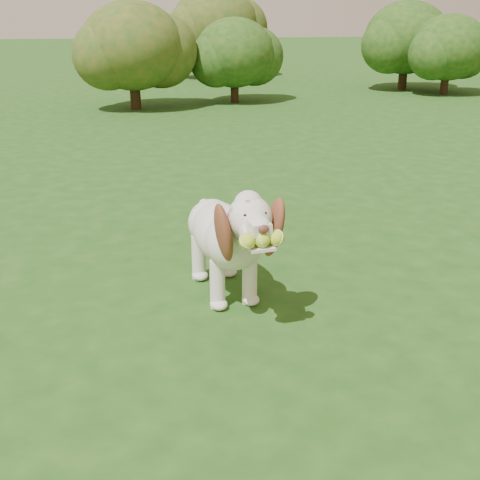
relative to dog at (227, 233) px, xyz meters
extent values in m
plane|color=#1A4513|center=(0.01, -0.24, -0.41)|extent=(80.00, 80.00, 0.00)
ellipsoid|color=silver|center=(-0.02, 0.11, -0.04)|extent=(0.43, 0.70, 0.35)
ellipsoid|color=silver|center=(0.02, -0.14, 0.00)|extent=(0.39, 0.39, 0.34)
ellipsoid|color=silver|center=(-0.05, 0.33, -0.05)|extent=(0.35, 0.35, 0.31)
cylinder|color=silver|center=(0.04, -0.27, 0.09)|extent=(0.22, 0.29, 0.27)
sphere|color=silver|center=(0.06, -0.40, 0.22)|extent=(0.27, 0.27, 0.24)
sphere|color=silver|center=(0.06, -0.38, 0.29)|extent=(0.18, 0.18, 0.16)
cube|color=silver|center=(0.08, -0.53, 0.22)|extent=(0.12, 0.15, 0.06)
ellipsoid|color=#592D28|center=(0.09, -0.60, 0.23)|extent=(0.06, 0.04, 0.04)
cube|color=silver|center=(0.08, -0.54, 0.12)|extent=(0.15, 0.17, 0.02)
ellipsoid|color=brown|center=(-0.08, -0.41, 0.15)|extent=(0.16, 0.24, 0.37)
ellipsoid|color=brown|center=(0.20, -0.37, 0.15)|extent=(0.16, 0.23, 0.37)
cylinder|color=silver|center=(-0.07, 0.47, -0.01)|extent=(0.08, 0.17, 0.13)
cylinder|color=silver|center=(-0.08, -0.14, -0.27)|extent=(0.10, 0.10, 0.30)
cylinder|color=silver|center=(0.12, -0.11, -0.27)|extent=(0.10, 0.10, 0.30)
cylinder|color=silver|center=(-0.15, 0.30, -0.27)|extent=(0.10, 0.10, 0.30)
cylinder|color=silver|center=(0.05, 0.33, -0.27)|extent=(0.10, 0.10, 0.30)
sphere|color=yellow|center=(0.01, -0.59, 0.17)|extent=(0.09, 0.09, 0.08)
sphere|color=yellow|center=(0.09, -0.58, 0.17)|extent=(0.09, 0.09, 0.08)
sphere|color=yellow|center=(0.17, -0.57, 0.17)|extent=(0.09, 0.09, 0.08)
cylinder|color=#382314|center=(5.43, 9.79, -0.11)|extent=(0.19, 0.19, 0.61)
ellipsoid|color=#144013|center=(5.43, 9.79, 0.70)|extent=(1.83, 1.83, 1.55)
cylinder|color=#382314|center=(-0.51, 7.82, -0.12)|extent=(0.19, 0.19, 0.59)
ellipsoid|color=#144013|center=(-0.51, 7.82, 0.68)|extent=(1.78, 1.78, 1.52)
cylinder|color=#382314|center=(1.38, 8.39, -0.16)|extent=(0.16, 0.16, 0.50)
ellipsoid|color=#144013|center=(1.38, 8.39, 0.51)|extent=(1.51, 1.51, 1.28)
cylinder|color=#382314|center=(5.94, 8.83, -0.15)|extent=(0.16, 0.16, 0.52)
ellipsoid|color=#144013|center=(5.94, 8.83, 0.54)|extent=(1.57, 1.57, 1.33)
cylinder|color=#382314|center=(1.61, 13.06, -0.05)|extent=(0.23, 0.23, 0.74)
ellipsoid|color=#144013|center=(1.61, 13.06, 0.94)|extent=(2.22, 2.22, 1.88)
camera|label=1|loc=(-0.48, -3.30, 1.22)|focal=45.00mm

